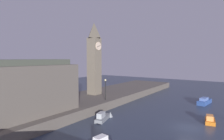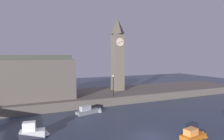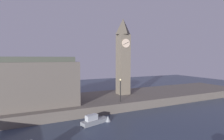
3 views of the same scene
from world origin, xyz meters
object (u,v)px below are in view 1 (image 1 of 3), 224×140
at_px(parliament_hall, 14,89).
at_px(streetlamp, 105,87).
at_px(clock_tower, 94,57).
at_px(boat_tour_blue, 205,101).
at_px(boat_cruiser_grey, 104,117).
at_px(boat_patrol_orange, 210,120).

distance_m(parliament_hall, streetlamp, 15.75).
height_order(clock_tower, parliament_hall, clock_tower).
bearing_deg(boat_tour_blue, boat_cruiser_grey, 151.87).
bearing_deg(boat_tour_blue, streetlamp, 134.50).
xyz_separation_m(clock_tower, parliament_hall, (-18.82, -1.97, -4.17)).
height_order(streetlamp, boat_cruiser_grey, streetlamp).
relative_size(clock_tower, boat_cruiser_grey, 3.33).
height_order(clock_tower, boat_patrol_orange, clock_tower).
height_order(clock_tower, boat_cruiser_grey, clock_tower).
bearing_deg(streetlamp, boat_tour_blue, -45.50).
bearing_deg(parliament_hall, clock_tower, 5.97).
bearing_deg(clock_tower, boat_tour_blue, -61.74).
bearing_deg(boat_patrol_orange, parliament_hall, 129.42).
distance_m(clock_tower, boat_patrol_orange, 24.75).
bearing_deg(streetlamp, boat_patrol_orange, -83.42).
bearing_deg(clock_tower, parliament_hall, -174.03).
bearing_deg(boat_tour_blue, boat_patrol_orange, -167.67).
height_order(parliament_hall, streetlamp, parliament_hall).
xyz_separation_m(streetlamp, boat_cruiser_grey, (-5.65, -3.95, -3.53)).
bearing_deg(boat_tour_blue, parliament_hall, 148.37).
relative_size(clock_tower, boat_tour_blue, 2.78).
distance_m(parliament_hall, boat_cruiser_grey, 13.16).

